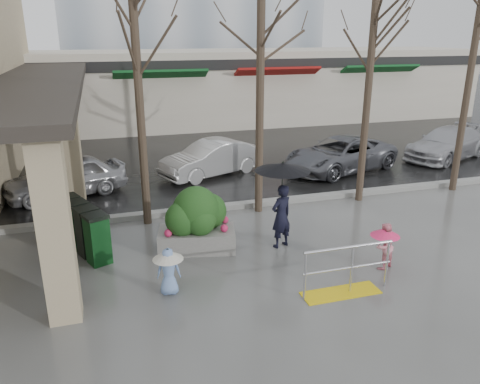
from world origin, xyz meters
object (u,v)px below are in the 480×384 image
child_blue (168,266)px  woman (282,193)px  car_a (66,177)px  handrail (345,276)px  news_boxes (83,228)px  tree_mideast (373,35)px  car_b (211,158)px  car_c (340,154)px  child_pink (384,242)px  car_d (447,143)px  tree_west (134,26)px  tree_east (479,16)px  planter (197,220)px  tree_midwest (261,20)px

child_blue → woman: bearing=-145.2°
car_a → handrail: bearing=17.2°
news_boxes → car_a: car_a is taller
tree_mideast → child_blue: (-6.47, -3.82, -4.26)m
handrail → tree_mideast: size_ratio=0.29×
handrail → child_blue: size_ratio=1.93×
child_blue → car_b: (2.69, 7.72, 0.03)m
child_blue → car_c: (7.45, 6.92, 0.03)m
woman → child_pink: 2.54m
child_pink → car_c: (2.78, 7.20, 0.02)m
car_c → car_d: bearing=75.8°
handrail → car_b: size_ratio=0.50×
tree_mideast → news_boxes: size_ratio=3.08×
handrail → car_b: bearing=94.2°
car_d → tree_mideast: bearing=-82.2°
car_a → car_b: (4.92, 0.90, 0.00)m
tree_mideast → tree_west: bearing=-180.0°
tree_east → car_b: size_ratio=1.88×
car_a → planter: bearing=14.2°
planter → car_d: (11.58, 5.45, -0.12)m
handrail → car_a: bearing=125.5°
handrail → tree_east: size_ratio=0.26×
car_b → woman: bearing=-20.6°
tree_midwest → child_blue: tree_midwest is taller
handrail → car_b: 8.73m
handrail → tree_midwest: (-0.16, 4.80, 4.86)m
tree_east → car_a: bearing=166.2°
handrail → tree_west: tree_west is taller
planter → car_b: planter is taller
tree_mideast → car_c: bearing=72.6°
woman → car_d: woman is taller
planter → woman: bearing=-12.6°
tree_east → child_pink: bearing=-142.4°
tree_west → car_a: tree_west is taller
planter → child_pink: bearing=-29.6°
handrail → news_boxes: news_boxes is taller
handrail → planter: bearing=130.3°
tree_west → woman: bearing=-39.5°
car_a → car_d: same height
child_pink → car_b: size_ratio=0.28×
tree_west → news_boxes: 4.95m
handrail → child_pink: child_pink is taller
tree_east → car_b: (-7.28, 3.90, -4.75)m
handrail → news_boxes: 6.07m
planter → car_d: planter is taller
tree_west → car_d: tree_west is taller
tree_west → tree_midwest: bearing=0.0°
tree_west → planter: tree_west is taller
tree_mideast → child_pink: 6.17m
planter → car_d: 12.80m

